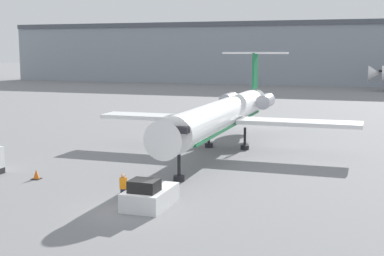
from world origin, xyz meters
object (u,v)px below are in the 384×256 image
at_px(airplane_main, 225,113).
at_px(worker_near_tug, 123,187).
at_px(traffic_cone_left, 36,175).
at_px(pushback_tug, 150,195).

relative_size(airplane_main, worker_near_tug, 16.55).
relative_size(worker_near_tug, traffic_cone_left, 2.62).
distance_m(airplane_main, traffic_cone_left, 18.42).
xyz_separation_m(pushback_tug, traffic_cone_left, (-10.39, 3.63, -0.33)).
distance_m(worker_near_tug, traffic_cone_left, 9.31).
xyz_separation_m(airplane_main, worker_near_tug, (-1.27, -18.74, -2.45)).
bearing_deg(airplane_main, pushback_tug, -88.42).
relative_size(airplane_main, traffic_cone_left, 43.43).
bearing_deg(pushback_tug, worker_near_tug, 175.64).
distance_m(pushback_tug, worker_near_tug, 1.82).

